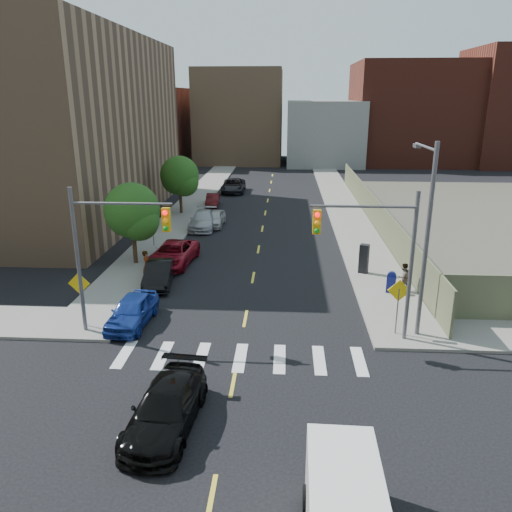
# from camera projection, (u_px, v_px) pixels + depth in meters

# --- Properties ---
(ground) EXTENTS (160.00, 160.00, 0.00)m
(ground) POSITION_uv_depth(u_px,v_px,m) (227.00, 414.00, 17.75)
(ground) COLOR black
(ground) RESTS_ON ground
(sidewalk_nw) EXTENTS (3.50, 73.00, 0.15)m
(sidewalk_nw) POSITION_uv_depth(u_px,v_px,m) (202.00, 193.00, 57.60)
(sidewalk_nw) COLOR gray
(sidewalk_nw) RESTS_ON ground
(sidewalk_ne) EXTENTS (3.50, 73.00, 0.15)m
(sidewalk_ne) POSITION_uv_depth(u_px,v_px,m) (337.00, 195.00, 56.72)
(sidewalk_ne) COLOR gray
(sidewalk_ne) RESTS_ON ground
(fence_north) EXTENTS (0.12, 44.00, 2.50)m
(fence_north) POSITION_uv_depth(u_px,v_px,m) (373.00, 211.00, 43.42)
(fence_north) COLOR #656E4D
(fence_north) RESTS_ON ground
(building_nw) EXTENTS (22.00, 30.00, 16.00)m
(building_nw) POSITION_uv_depth(u_px,v_px,m) (22.00, 128.00, 45.06)
(building_nw) COLOR #8C6B4C
(building_nw) RESTS_ON ground
(bg_bldg_west) EXTENTS (14.00, 18.00, 12.00)m
(bg_bldg_west) POSITION_uv_depth(u_px,v_px,m) (144.00, 126.00, 83.68)
(bg_bldg_west) COLOR #592319
(bg_bldg_west) RESTS_ON ground
(bg_bldg_midwest) EXTENTS (14.00, 16.00, 15.00)m
(bg_bldg_midwest) POSITION_uv_depth(u_px,v_px,m) (240.00, 116.00, 84.20)
(bg_bldg_midwest) COLOR #8C6B4C
(bg_bldg_midwest) RESTS_ON ground
(bg_bldg_center) EXTENTS (12.00, 16.00, 10.00)m
(bg_bldg_center) POSITION_uv_depth(u_px,v_px,m) (324.00, 132.00, 82.27)
(bg_bldg_center) COLOR gray
(bg_bldg_center) RESTS_ON ground
(bg_bldg_east) EXTENTS (18.00, 18.00, 16.00)m
(bg_bldg_east) POSITION_uv_depth(u_px,v_px,m) (409.00, 113.00, 82.45)
(bg_bldg_east) COLOR #592319
(bg_bldg_east) RESTS_ON ground
(signal_nw) EXTENTS (4.59, 0.30, 7.00)m
(signal_nw) POSITION_uv_depth(u_px,v_px,m) (109.00, 242.00, 22.41)
(signal_nw) COLOR #59595E
(signal_nw) RESTS_ON ground
(signal_ne) EXTENTS (4.59, 0.30, 7.00)m
(signal_ne) POSITION_uv_depth(u_px,v_px,m) (378.00, 247.00, 21.72)
(signal_ne) COLOR #59595E
(signal_ne) RESTS_ON ground
(streetlight_ne) EXTENTS (0.25, 3.70, 9.00)m
(streetlight_ne) POSITION_uv_depth(u_px,v_px,m) (426.00, 227.00, 22.24)
(streetlight_ne) COLOR #59595E
(streetlight_ne) RESTS_ON ground
(warn_sign_nw) EXTENTS (1.06, 0.06, 2.83)m
(warn_sign_nw) POSITION_uv_depth(u_px,v_px,m) (80.00, 289.00, 23.76)
(warn_sign_nw) COLOR #59595E
(warn_sign_nw) RESTS_ON ground
(warn_sign_ne) EXTENTS (1.06, 0.06, 2.83)m
(warn_sign_ne) POSITION_uv_depth(u_px,v_px,m) (398.00, 297.00, 22.90)
(warn_sign_ne) COLOR #59595E
(warn_sign_ne) RESTS_ON ground
(warn_sign_midwest) EXTENTS (1.06, 0.06, 2.83)m
(warn_sign_midwest) POSITION_uv_depth(u_px,v_px,m) (153.00, 221.00, 36.59)
(warn_sign_midwest) COLOR #59595E
(warn_sign_midwest) RESTS_ON ground
(tree_west_near) EXTENTS (3.66, 3.64, 5.52)m
(tree_west_near) POSITION_uv_depth(u_px,v_px,m) (132.00, 214.00, 32.39)
(tree_west_near) COLOR #332114
(tree_west_near) RESTS_ON ground
(tree_west_far) EXTENTS (3.66, 3.64, 5.52)m
(tree_west_far) POSITION_uv_depth(u_px,v_px,m) (180.00, 178.00, 46.64)
(tree_west_far) COLOR #332114
(tree_west_far) RESTS_ON ground
(parked_car_blue) EXTENTS (1.95, 4.33, 1.44)m
(parked_car_blue) POSITION_uv_depth(u_px,v_px,m) (132.00, 311.00, 24.50)
(parked_car_blue) COLOR navy
(parked_car_blue) RESTS_ON ground
(parked_car_black) EXTENTS (1.93, 4.44, 1.42)m
(parked_car_black) POSITION_uv_depth(u_px,v_px,m) (159.00, 274.00, 29.66)
(parked_car_black) COLOR black
(parked_car_black) RESTS_ON ground
(parked_car_red) EXTENTS (3.00, 5.62, 1.50)m
(parked_car_red) POSITION_uv_depth(u_px,v_px,m) (173.00, 254.00, 33.21)
(parked_car_red) COLOR maroon
(parked_car_red) RESTS_ON ground
(parked_car_silver) EXTENTS (2.15, 5.09, 1.47)m
(parked_car_silver) POSITION_uv_depth(u_px,v_px,m) (203.00, 220.00, 42.34)
(parked_car_silver) COLOR #A6A8AE
(parked_car_silver) RESTS_ON ground
(parked_car_white) EXTENTS (1.78, 4.11, 1.38)m
(parked_car_white) POSITION_uv_depth(u_px,v_px,m) (214.00, 218.00, 43.13)
(parked_car_white) COLOR #B3B3B3
(parked_car_white) RESTS_ON ground
(parked_car_maroon) EXTENTS (1.54, 3.81, 1.23)m
(parked_car_maroon) POSITION_uv_depth(u_px,v_px,m) (213.00, 200.00, 50.98)
(parked_car_maroon) COLOR #440D10
(parked_car_maroon) RESTS_ON ground
(parked_car_grey) EXTENTS (2.72, 5.69, 1.57)m
(parked_car_grey) POSITION_uv_depth(u_px,v_px,m) (233.00, 186.00, 58.27)
(parked_car_grey) COLOR black
(parked_car_grey) RESTS_ON ground
(black_sedan) EXTENTS (2.45, 5.18, 1.46)m
(black_sedan) POSITION_uv_depth(u_px,v_px,m) (166.00, 408.00, 16.87)
(black_sedan) COLOR black
(black_sedan) RESTS_ON ground
(mailbox) EXTENTS (0.59, 0.51, 1.23)m
(mailbox) POSITION_uv_depth(u_px,v_px,m) (391.00, 282.00, 28.18)
(mailbox) COLOR navy
(mailbox) RESTS_ON sidewalk_ne
(payphone) EXTENTS (0.68, 0.63, 1.85)m
(payphone) POSITION_uv_depth(u_px,v_px,m) (364.00, 259.00, 31.20)
(payphone) COLOR black
(payphone) RESTS_ON sidewalk_ne
(pedestrian_west) EXTENTS (0.47, 0.70, 1.88)m
(pedestrian_west) POSITION_uv_depth(u_px,v_px,m) (147.00, 266.00, 29.85)
(pedestrian_west) COLOR gray
(pedestrian_west) RESTS_ON sidewalk_nw
(pedestrian_east) EXTENTS (0.98, 0.90, 1.64)m
(pedestrian_east) POSITION_uv_depth(u_px,v_px,m) (403.00, 277.00, 28.34)
(pedestrian_east) COLOR gray
(pedestrian_east) RESTS_ON sidewalk_ne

